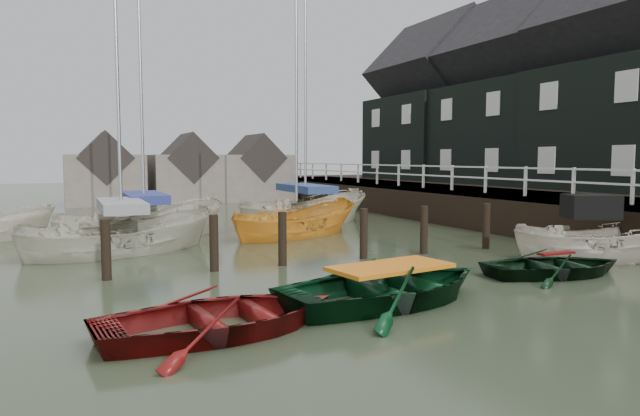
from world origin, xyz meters
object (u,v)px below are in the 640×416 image
rowboat_green (390,303)px  sailboat_d (306,223)px  sailboat_b (145,237)px  sailboat_c (297,235)px  motorboat (594,257)px  sailboat_a (123,250)px  rowboat_dkgreen (555,275)px  rowboat_red (223,333)px

rowboat_green → sailboat_d: 13.25m
sailboat_b → sailboat_c: bearing=-122.0°
motorboat → sailboat_a: (-11.59, 6.78, -0.03)m
rowboat_dkgreen → sailboat_c: 9.65m
rowboat_green → sailboat_c: (2.03, 9.79, 0.01)m
rowboat_red → sailboat_d: size_ratio=0.32×
rowboat_red → sailboat_c: (5.47, 10.33, 0.01)m
sailboat_c → sailboat_d: bearing=-51.8°
motorboat → sailboat_c: size_ratio=0.48×
rowboat_red → sailboat_d: bearing=-33.7°
sailboat_d → rowboat_red: bearing=134.9°
sailboat_b → rowboat_red: bearing=159.1°
sailboat_a → sailboat_d: sailboat_d is taller
sailboat_b → rowboat_dkgreen: bearing=-161.4°
sailboat_a → sailboat_b: 2.72m
rowboat_dkgreen → sailboat_c: (-2.94, 9.19, 0.01)m
sailboat_a → sailboat_c: sailboat_a is taller
rowboat_dkgreen → sailboat_b: sailboat_b is taller
sailboat_b → sailboat_d: size_ratio=1.01×
rowboat_green → sailboat_a: sailboat_a is taller
sailboat_a → rowboat_green: bearing=-171.4°
rowboat_green → sailboat_c: 10.00m
sailboat_c → rowboat_dkgreen: bearing=174.4°
rowboat_dkgreen → sailboat_a: (-9.09, 7.79, 0.07)m
rowboat_green → rowboat_dkgreen: (4.97, 0.60, 0.00)m
motorboat → sailboat_d: bearing=45.1°
sailboat_c → rowboat_red: bearing=128.8°
motorboat → sailboat_c: (-5.44, 8.18, -0.08)m
rowboat_dkgreen → sailboat_c: size_ratio=0.36×
rowboat_red → sailboat_b: (0.28, 11.47, 0.07)m
motorboat → sailboat_d: size_ratio=0.38×
rowboat_green → motorboat: size_ratio=0.97×
sailboat_b → rowboat_green: bearing=176.6°
sailboat_d → rowboat_dkgreen: bearing=169.2°
motorboat → sailboat_b: bearing=74.8°
rowboat_green → rowboat_dkgreen: bearing=-91.8°
rowboat_red → sailboat_b: size_ratio=0.32×
rowboat_green → sailboat_b: (-3.15, 10.93, 0.07)m
sailboat_a → sailboat_d: 8.89m
sailboat_a → sailboat_b: sailboat_b is taller
rowboat_dkgreen → rowboat_red: bearing=107.9°
rowboat_red → sailboat_c: size_ratio=0.40×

